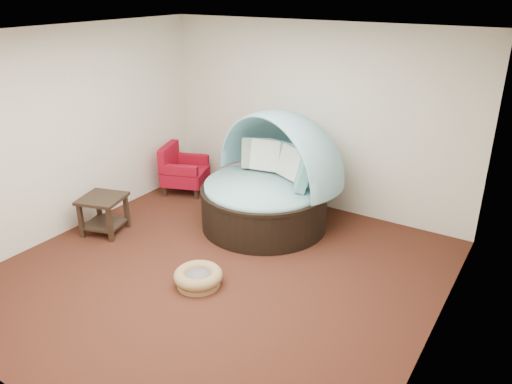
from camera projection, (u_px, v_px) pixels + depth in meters
The scene contains 10 objects.
floor at pixel (219, 273), 6.12m from camera, with size 5.00×5.00×0.00m, color #441E13.
wall_back at pixel (314, 118), 7.52m from camera, with size 5.00×5.00×0.00m, color beige.
wall_front at pixel (10, 264), 3.63m from camera, with size 5.00×5.00×0.00m, color beige.
wall_left at pixel (68, 132), 6.81m from camera, with size 5.00×5.00×0.00m, color beige.
wall_right at pixel (445, 218), 4.35m from camera, with size 5.00×5.00×0.00m, color beige.
ceiling at pixel (211, 35), 5.03m from camera, with size 5.00×5.00×0.00m, color white.
canopy_daybed at pixel (270, 174), 7.08m from camera, with size 2.31×2.26×1.67m.
pet_basket at pixel (198, 277), 5.84m from camera, with size 0.64×0.64×0.20m.
red_armchair at pixel (182, 170), 8.37m from camera, with size 0.88×0.88×0.81m.
side_table at pixel (103, 210), 6.98m from camera, with size 0.70×0.70×0.54m.
Camera 1 is at (3.19, -4.19, 3.30)m, focal length 35.00 mm.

